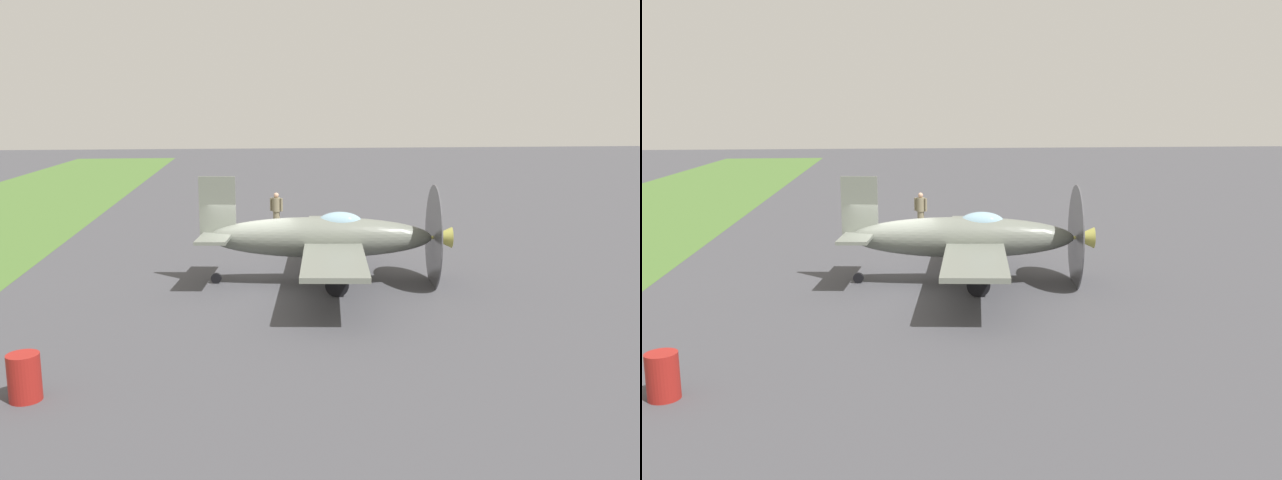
% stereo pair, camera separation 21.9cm
% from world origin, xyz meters
% --- Properties ---
extents(ground_plane, '(160.00, 160.00, 0.00)m').
position_xyz_m(ground_plane, '(0.00, 0.00, 0.00)').
color(ground_plane, '#424247').
extents(airplane_lead, '(9.92, 7.88, 3.52)m').
position_xyz_m(airplane_lead, '(0.31, 2.32, 1.47)').
color(airplane_lead, slate).
rests_on(airplane_lead, ground).
extents(ground_crew_chief, '(0.38, 0.56, 1.73)m').
position_xyz_m(ground_crew_chief, '(-9.47, 1.39, 0.91)').
color(ground_crew_chief, '#847A5B').
rests_on(ground_crew_chief, ground).
extents(fuel_drum, '(0.60, 0.60, 0.90)m').
position_xyz_m(fuel_drum, '(8.23, -4.35, 0.45)').
color(fuel_drum, maroon).
rests_on(fuel_drum, ground).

